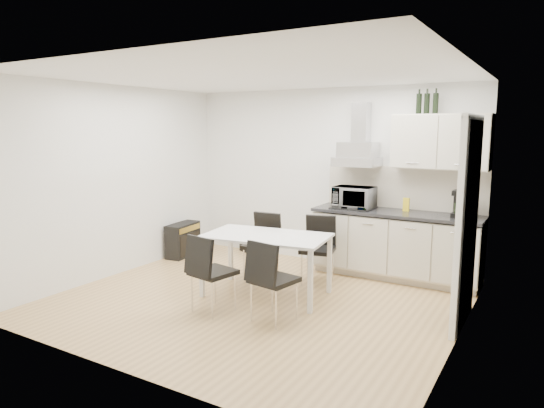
# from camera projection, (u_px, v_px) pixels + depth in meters

# --- Properties ---
(ground) EXTENTS (4.50, 4.50, 0.00)m
(ground) POSITION_uv_depth(u_px,v_px,m) (256.00, 301.00, 5.74)
(ground) COLOR tan
(ground) RESTS_ON ground
(wall_back) EXTENTS (4.50, 0.10, 2.60)m
(wall_back) POSITION_uv_depth(u_px,v_px,m) (327.00, 177.00, 7.24)
(wall_back) COLOR silver
(wall_back) RESTS_ON ground
(wall_front) EXTENTS (4.50, 0.10, 2.60)m
(wall_front) POSITION_uv_depth(u_px,v_px,m) (119.00, 220.00, 3.84)
(wall_front) COLOR silver
(wall_front) RESTS_ON ground
(wall_left) EXTENTS (0.10, 4.00, 2.60)m
(wall_left) POSITION_uv_depth(u_px,v_px,m) (118.00, 181.00, 6.67)
(wall_left) COLOR silver
(wall_left) RESTS_ON ground
(wall_right) EXTENTS (0.10, 4.00, 2.60)m
(wall_right) POSITION_uv_depth(u_px,v_px,m) (463.00, 208.00, 4.41)
(wall_right) COLOR silver
(wall_right) RESTS_ON ground
(ceiling) EXTENTS (4.50, 4.50, 0.00)m
(ceiling) POSITION_uv_depth(u_px,v_px,m) (254.00, 75.00, 5.34)
(ceiling) COLOR white
(ceiling) RESTS_ON wall_back
(doorway) EXTENTS (0.08, 1.04, 2.10)m
(doorway) POSITION_uv_depth(u_px,v_px,m) (467.00, 225.00, 4.93)
(doorway) COLOR white
(doorway) RESTS_ON ground
(kitchenette) EXTENTS (2.22, 0.64, 2.52)m
(kitchenette) POSITION_uv_depth(u_px,v_px,m) (399.00, 218.00, 6.49)
(kitchenette) COLOR beige
(kitchenette) RESTS_ON ground
(dining_table) EXTENTS (1.57, 1.03, 0.75)m
(dining_table) POSITION_uv_depth(u_px,v_px,m) (266.00, 241.00, 5.84)
(dining_table) COLOR white
(dining_table) RESTS_ON ground
(chair_far_left) EXTENTS (0.47, 0.53, 0.88)m
(chair_far_left) POSITION_uv_depth(u_px,v_px,m) (261.00, 247.00, 6.53)
(chair_far_left) COLOR black
(chair_far_left) RESTS_ON ground
(chair_far_right) EXTENTS (0.54, 0.59, 0.88)m
(chair_far_right) POSITION_uv_depth(u_px,v_px,m) (318.00, 251.00, 6.32)
(chair_far_right) COLOR black
(chair_far_right) RESTS_ON ground
(chair_near_left) EXTENTS (0.53, 0.57, 0.88)m
(chair_near_left) POSITION_uv_depth(u_px,v_px,m) (213.00, 273.00, 5.34)
(chair_near_left) COLOR black
(chair_near_left) RESTS_ON ground
(chair_near_right) EXTENTS (0.52, 0.57, 0.88)m
(chair_near_right) POSITION_uv_depth(u_px,v_px,m) (274.00, 281.00, 5.08)
(chair_near_right) COLOR black
(chair_near_right) RESTS_ON ground
(guitar_amp) EXTENTS (0.35, 0.66, 0.53)m
(guitar_amp) POSITION_uv_depth(u_px,v_px,m) (183.00, 240.00, 7.71)
(guitar_amp) COLOR black
(guitar_amp) RESTS_ON ground
(floor_speaker) EXTENTS (0.24, 0.23, 0.31)m
(floor_speaker) POSITION_uv_depth(u_px,v_px,m) (247.00, 242.00, 8.03)
(floor_speaker) COLOR black
(floor_speaker) RESTS_ON ground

